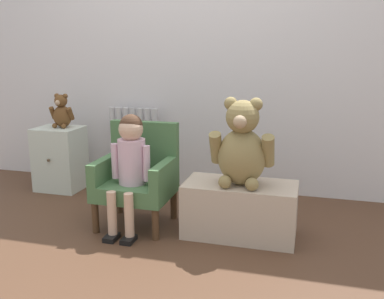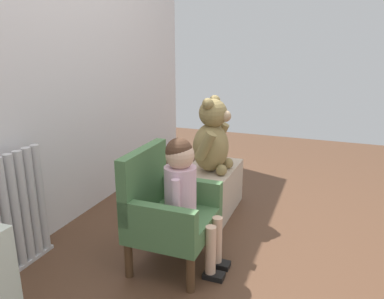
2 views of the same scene
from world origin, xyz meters
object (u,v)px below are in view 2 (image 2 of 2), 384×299
at_px(child_armchair, 166,209).
at_px(low_bench, 209,192).
at_px(child_figure, 185,186).
at_px(large_teddy_bear, 212,139).
at_px(radiator, 16,213).

height_order(child_armchair, low_bench, child_armchair).
relative_size(child_figure, large_teddy_bear, 1.41).
height_order(child_figure, low_bench, child_figure).
bearing_deg(child_figure, radiator, 111.82).
distance_m(child_armchair, child_figure, 0.19).
xyz_separation_m(radiator, large_teddy_bear, (1.01, -0.76, 0.23)).
bearing_deg(low_bench, child_figure, -172.40).
bearing_deg(large_teddy_bear, child_figure, -173.92).
relative_size(radiator, large_teddy_bear, 1.26).
bearing_deg(low_bench, large_teddy_bear, -75.22).
relative_size(low_bench, large_teddy_bear, 1.30).
bearing_deg(large_teddy_bear, child_armchair, 176.70).
bearing_deg(child_armchair, large_teddy_bear, -3.30).
height_order(radiator, large_teddy_bear, large_teddy_bear).
relative_size(radiator, child_figure, 0.89).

